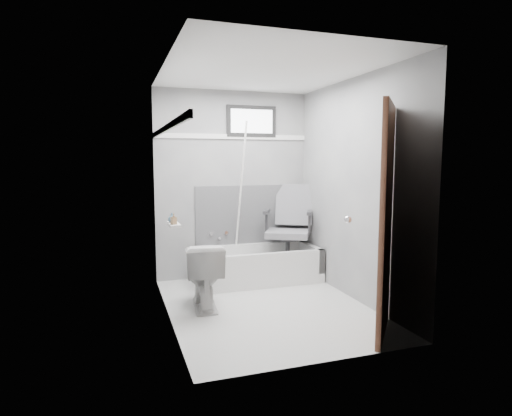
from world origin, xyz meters
name	(u,v)px	position (x,y,z in m)	size (l,w,h in m)	color
floor	(267,307)	(0.00, 0.00, 0.00)	(2.60, 2.60, 0.00)	white
ceiling	(267,70)	(0.00, 0.00, 2.40)	(2.60, 2.60, 0.00)	silver
wall_back	(233,185)	(0.00, 1.30, 1.20)	(2.00, 0.02, 2.40)	slate
wall_front	(328,205)	(0.00, -1.30, 1.20)	(2.00, 0.02, 2.40)	slate
wall_left	(167,195)	(-1.00, 0.00, 1.20)	(0.02, 2.60, 2.40)	slate
wall_right	(353,190)	(1.00, 0.00, 1.20)	(0.02, 2.60, 2.40)	slate
bathtub	(259,265)	(0.23, 0.93, 0.21)	(1.50, 0.70, 0.42)	silver
office_chair	(288,227)	(0.64, 0.97, 0.67)	(0.63, 0.63, 1.09)	slate
toilet	(204,275)	(-0.62, 0.20, 0.34)	(0.39, 0.69, 0.68)	silver
door	(435,225)	(0.98, -1.28, 1.00)	(0.78, 0.78, 2.00)	#55301F
window	(251,121)	(0.25, 1.29, 2.02)	(0.66, 0.04, 0.40)	black
backerboard	(251,215)	(0.25, 1.29, 0.80)	(1.50, 0.02, 0.78)	#4C4C4F
trim_back	(233,137)	(0.00, 1.29, 1.82)	(2.00, 0.02, 0.06)	white
trim_left	(167,128)	(-0.99, 0.00, 1.82)	(0.02, 2.60, 0.06)	white
pole	(240,198)	(0.03, 1.06, 1.05)	(0.02, 0.02, 1.95)	white
shelf	(174,224)	(-0.93, 0.10, 0.90)	(0.10, 0.32, 0.03)	silver
soap_bottle_a	(174,219)	(-0.94, 0.02, 0.97)	(0.05, 0.05, 0.11)	olive
soap_bottle_b	(172,218)	(-0.94, 0.16, 0.96)	(0.07, 0.07, 0.10)	#466A81
faucet	(219,235)	(-0.20, 1.27, 0.55)	(0.26, 0.10, 0.16)	silver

